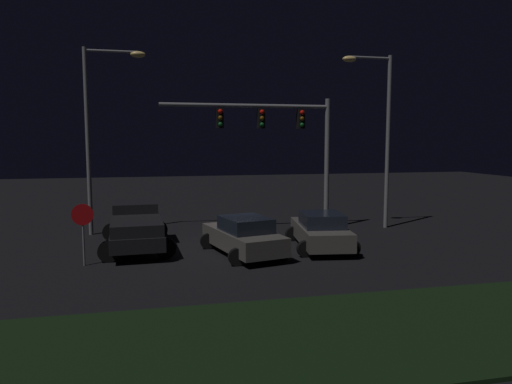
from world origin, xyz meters
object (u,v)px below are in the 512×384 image
at_px(car_sedan, 244,236).
at_px(car_sedan_far, 321,231).
at_px(street_lamp_left, 99,119).
at_px(street_lamp_right, 379,121).
at_px(stop_sign, 83,223).
at_px(pickup_truck, 136,224).
at_px(traffic_signal_gantry, 280,131).

distance_m(car_sedan, car_sedan_far, 3.35).
distance_m(car_sedan_far, street_lamp_left, 11.45).
bearing_deg(street_lamp_right, stop_sign, -161.65).
bearing_deg(street_lamp_right, pickup_truck, -170.25).
distance_m(pickup_truck, street_lamp_left, 5.85).
distance_m(car_sedan, street_lamp_right, 9.95).
bearing_deg(car_sedan, street_lamp_left, 32.92).
distance_m(pickup_truck, stop_sign, 3.10).
height_order(car_sedan_far, traffic_signal_gantry, traffic_signal_gantry).
bearing_deg(street_lamp_left, stop_sign, -91.39).
relative_size(car_sedan_far, street_lamp_left, 0.53).
height_order(street_lamp_left, street_lamp_right, street_lamp_left).
bearing_deg(street_lamp_right, car_sedan, -151.92).
height_order(traffic_signal_gantry, street_lamp_right, street_lamp_right).
xyz_separation_m(traffic_signal_gantry, street_lamp_right, (5.03, -0.38, 0.50)).
height_order(pickup_truck, street_lamp_right, street_lamp_right).
height_order(car_sedan_far, street_lamp_left, street_lamp_left).
xyz_separation_m(pickup_truck, car_sedan, (4.13, -2.09, -0.26)).
height_order(traffic_signal_gantry, street_lamp_left, street_lamp_left).
xyz_separation_m(pickup_truck, street_lamp_left, (-1.62, 3.44, 4.45)).
bearing_deg(street_lamp_right, street_lamp_left, 174.10).
bearing_deg(car_sedan, street_lamp_right, -75.10).
relative_size(traffic_signal_gantry, stop_sign, 3.73).
bearing_deg(traffic_signal_gantry, car_sedan_far, -81.66).
bearing_deg(car_sedan_far, traffic_signal_gantry, 16.30).
bearing_deg(stop_sign, traffic_signal_gantry, 29.69).
distance_m(traffic_signal_gantry, stop_sign, 10.46).
relative_size(pickup_truck, street_lamp_right, 0.63).
xyz_separation_m(car_sedan, car_sedan_far, (3.33, 0.37, 0.00)).
bearing_deg(traffic_signal_gantry, pickup_truck, -160.51).
bearing_deg(car_sedan_far, street_lamp_right, -41.68).
relative_size(car_sedan, car_sedan_far, 1.02).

